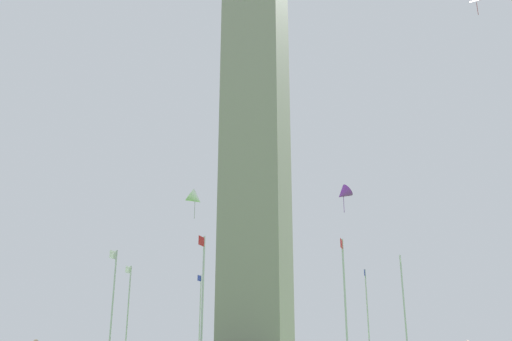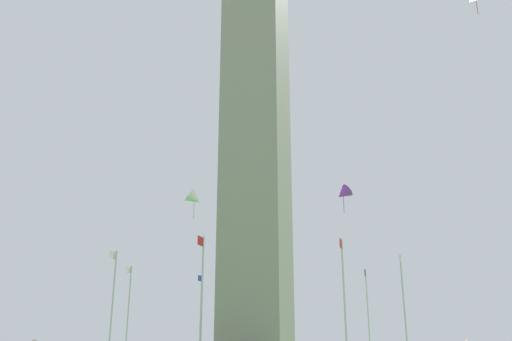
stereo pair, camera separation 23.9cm
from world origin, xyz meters
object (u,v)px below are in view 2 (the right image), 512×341
(flagpole_sw, at_px, (200,310))
(flagpole_w, at_px, (128,306))
(flagpole_n, at_px, (202,293))
(kite_white_delta, at_px, (194,198))
(flagpole_se, at_px, (368,308))
(kite_purple_delta, at_px, (343,194))
(flagpole_ne, at_px, (344,294))
(flagpole_nw, at_px, (112,299))
(obelisk_monument, at_px, (256,87))
(flagpole_s, at_px, (288,311))
(flagpole_e, at_px, (404,301))
(kite_red_diamond, at_px, (476,0))

(flagpole_sw, bearing_deg, flagpole_w, -22.50)
(flagpole_n, bearing_deg, kite_white_delta, -123.88)
(flagpole_se, height_order, kite_purple_delta, kite_purple_delta)
(flagpole_ne, bearing_deg, flagpole_nw, -90.00)
(flagpole_nw, bearing_deg, obelisk_monument, 135.17)
(flagpole_n, xyz_separation_m, flagpole_sw, (-22.62, -9.37, 0.00))
(flagpole_s, xyz_separation_m, kite_white_delta, (25.73, -1.15, 7.08))
(flagpole_nw, bearing_deg, flagpole_se, 135.00)
(obelisk_monument, height_order, flagpole_nw, obelisk_monument)
(flagpole_s, bearing_deg, flagpole_w, -45.00)
(flagpole_ne, relative_size, kite_white_delta, 3.77)
(flagpole_e, distance_m, kite_red_diamond, 26.60)
(flagpole_ne, relative_size, flagpole_s, 1.00)
(flagpole_s, height_order, flagpole_nw, same)
(flagpole_ne, bearing_deg, kite_purple_delta, -175.48)
(obelisk_monument, relative_size, flagpole_w, 6.15)
(flagpole_n, distance_m, flagpole_nw, 10.14)
(flagpole_e, distance_m, flagpole_s, 18.74)
(flagpole_se, xyz_separation_m, kite_white_delta, (21.85, -10.52, 7.08))
(obelisk_monument, distance_m, flagpole_ne, 25.91)
(obelisk_monument, xyz_separation_m, flagpole_sw, (-9.31, -9.37, -22.24))
(flagpole_sw, bearing_deg, obelisk_monument, 45.17)
(obelisk_monument, distance_m, flagpole_nw, 25.91)
(flagpole_n, distance_m, flagpole_s, 26.50)
(flagpole_ne, relative_size, kite_red_diamond, 5.00)
(flagpole_se, relative_size, flagpole_w, 1.00)
(flagpole_nw, relative_size, kite_white_delta, 3.77)
(obelisk_monument, height_order, flagpole_e, obelisk_monument)
(flagpole_w, bearing_deg, flagpole_s, 135.00)
(flagpole_s, bearing_deg, kite_white_delta, -2.55)
(flagpole_e, relative_size, flagpole_nw, 1.00)
(kite_purple_delta, bearing_deg, flagpole_s, -149.41)
(obelisk_monument, xyz_separation_m, flagpole_se, (-9.31, 9.37, -22.24))
(flagpole_w, distance_m, kite_white_delta, 18.77)
(kite_red_diamond, height_order, kite_white_delta, kite_red_diamond)
(flagpole_s, bearing_deg, flagpole_se, 67.50)
(obelisk_monument, xyz_separation_m, kite_purple_delta, (1.61, 8.75, -12.71))
(obelisk_monument, relative_size, flagpole_sw, 6.15)
(flagpole_e, bearing_deg, flagpole_sw, -112.50)
(flagpole_nw, bearing_deg, kite_white_delta, 69.28)
(obelisk_monument, bearing_deg, flagpole_s, 180.00)
(flagpole_w, bearing_deg, kite_white_delta, 44.12)
(flagpole_n, relative_size, flagpole_e, 1.00)
(flagpole_n, bearing_deg, kite_purple_delta, 143.18)
(kite_red_diamond, bearing_deg, flagpole_n, -70.68)
(flagpole_n, distance_m, kite_red_diamond, 33.53)
(flagpole_n, relative_size, flagpole_s, 1.00)
(flagpole_s, relative_size, kite_red_diamond, 5.00)
(kite_white_delta, bearing_deg, flagpole_e, 130.92)
(flagpole_e, bearing_deg, flagpole_s, -135.00)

